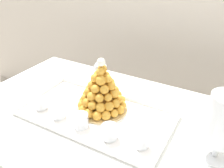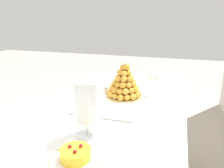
{
  "view_description": "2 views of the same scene",
  "coord_description": "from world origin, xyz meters",
  "px_view_note": "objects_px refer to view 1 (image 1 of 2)",
  "views": [
    {
      "loc": [
        0.25,
        -0.71,
        1.42
      ],
      "look_at": [
        -0.18,
        0.05,
        0.93
      ],
      "focal_mm": 38.15,
      "sensor_mm": 36.0,
      "label": 1
    },
    {
      "loc": [
        1.06,
        0.34,
        1.3
      ],
      "look_at": [
        -0.13,
        -0.03,
        0.91
      ],
      "focal_mm": 35.66,
      "sensor_mm": 36.0,
      "label": 2
    }
  ],
  "objects_px": {
    "dessert_cup_mid_left": "(59,112)",
    "wine_glass": "(100,69)",
    "serving_tray": "(96,115)",
    "dessert_cup_centre": "(81,121)",
    "macaron_goblet": "(224,121)",
    "dessert_cup_left": "(41,103)",
    "dessert_cup_right": "(141,140)",
    "dessert_cup_mid_right": "(109,132)",
    "croquembouche": "(102,91)"
  },
  "relations": [
    {
      "from": "dessert_cup_left",
      "to": "dessert_cup_mid_left",
      "type": "distance_m",
      "value": 0.11
    },
    {
      "from": "dessert_cup_right",
      "to": "wine_glass",
      "type": "xyz_separation_m",
      "value": [
        -0.35,
        0.29,
        0.08
      ]
    },
    {
      "from": "dessert_cup_left",
      "to": "dessert_cup_right",
      "type": "height_order",
      "value": "dessert_cup_right"
    },
    {
      "from": "dessert_cup_mid_left",
      "to": "macaron_goblet",
      "type": "relative_size",
      "value": 0.23
    },
    {
      "from": "dessert_cup_mid_left",
      "to": "dessert_cup_right",
      "type": "relative_size",
      "value": 1.0
    },
    {
      "from": "dessert_cup_centre",
      "to": "croquembouche",
      "type": "bearing_deg",
      "value": 85.14
    },
    {
      "from": "dessert_cup_right",
      "to": "wine_glass",
      "type": "bearing_deg",
      "value": 140.25
    },
    {
      "from": "dessert_cup_left",
      "to": "dessert_cup_mid_left",
      "type": "relative_size",
      "value": 0.96
    },
    {
      "from": "dessert_cup_right",
      "to": "dessert_cup_mid_right",
      "type": "bearing_deg",
      "value": -171.84
    },
    {
      "from": "croquembouche",
      "to": "dessert_cup_left",
      "type": "distance_m",
      "value": 0.28
    },
    {
      "from": "macaron_goblet",
      "to": "dessert_cup_centre",
      "type": "bearing_deg",
      "value": -168.36
    },
    {
      "from": "macaron_goblet",
      "to": "dessert_cup_mid_right",
      "type": "bearing_deg",
      "value": -163.94
    },
    {
      "from": "dessert_cup_mid_left",
      "to": "dessert_cup_right",
      "type": "xyz_separation_m",
      "value": [
        0.37,
        0.01,
        0.0
      ]
    },
    {
      "from": "serving_tray",
      "to": "dessert_cup_mid_right",
      "type": "xyz_separation_m",
      "value": [
        0.13,
        -0.1,
        0.03
      ]
    },
    {
      "from": "wine_glass",
      "to": "dessert_cup_mid_right",
      "type": "bearing_deg",
      "value": -53.3
    },
    {
      "from": "croquembouche",
      "to": "dessert_cup_centre",
      "type": "height_order",
      "value": "croquembouche"
    },
    {
      "from": "dessert_cup_mid_left",
      "to": "dessert_cup_mid_right",
      "type": "distance_m",
      "value": 0.25
    },
    {
      "from": "dessert_cup_mid_left",
      "to": "macaron_goblet",
      "type": "xyz_separation_m",
      "value": [
        0.61,
        0.1,
        0.12
      ]
    },
    {
      "from": "wine_glass",
      "to": "dessert_cup_right",
      "type": "bearing_deg",
      "value": -39.75
    },
    {
      "from": "dessert_cup_centre",
      "to": "dessert_cup_mid_right",
      "type": "relative_size",
      "value": 1.04
    },
    {
      "from": "dessert_cup_left",
      "to": "macaron_goblet",
      "type": "height_order",
      "value": "macaron_goblet"
    },
    {
      "from": "serving_tray",
      "to": "wine_glass",
      "type": "distance_m",
      "value": 0.26
    },
    {
      "from": "dessert_cup_mid_left",
      "to": "dessert_cup_right",
      "type": "bearing_deg",
      "value": 1.68
    },
    {
      "from": "wine_glass",
      "to": "macaron_goblet",
      "type": "bearing_deg",
      "value": -19.44
    },
    {
      "from": "dessert_cup_centre",
      "to": "dessert_cup_right",
      "type": "relative_size",
      "value": 1.1
    },
    {
      "from": "serving_tray",
      "to": "dessert_cup_mid_left",
      "type": "relative_size",
      "value": 11.31
    },
    {
      "from": "macaron_goblet",
      "to": "dessert_cup_left",
      "type": "bearing_deg",
      "value": -173.42
    },
    {
      "from": "croquembouche",
      "to": "dessert_cup_left",
      "type": "xyz_separation_m",
      "value": [
        -0.24,
        -0.12,
        -0.07
      ]
    },
    {
      "from": "serving_tray",
      "to": "dessert_cup_left",
      "type": "bearing_deg",
      "value": -161.9
    },
    {
      "from": "dessert_cup_left",
      "to": "dessert_cup_centre",
      "type": "distance_m",
      "value": 0.23
    },
    {
      "from": "serving_tray",
      "to": "dessert_cup_left",
      "type": "height_order",
      "value": "dessert_cup_left"
    },
    {
      "from": "croquembouche",
      "to": "dessert_cup_left",
      "type": "relative_size",
      "value": 4.43
    },
    {
      "from": "dessert_cup_mid_right",
      "to": "wine_glass",
      "type": "bearing_deg",
      "value": 126.7
    },
    {
      "from": "croquembouche",
      "to": "dessert_cup_mid_right",
      "type": "distance_m",
      "value": 0.2
    },
    {
      "from": "croquembouche",
      "to": "dessert_cup_mid_left",
      "type": "height_order",
      "value": "croquembouche"
    },
    {
      "from": "croquembouche",
      "to": "dessert_cup_right",
      "type": "bearing_deg",
      "value": -27.56
    },
    {
      "from": "dessert_cup_mid_left",
      "to": "wine_glass",
      "type": "distance_m",
      "value": 0.32
    },
    {
      "from": "dessert_cup_left",
      "to": "dessert_cup_mid_right",
      "type": "relative_size",
      "value": 0.9
    },
    {
      "from": "dessert_cup_left",
      "to": "dessert_cup_mid_right",
      "type": "distance_m",
      "value": 0.36
    },
    {
      "from": "serving_tray",
      "to": "macaron_goblet",
      "type": "distance_m",
      "value": 0.51
    },
    {
      "from": "dessert_cup_right",
      "to": "wine_glass",
      "type": "distance_m",
      "value": 0.47
    },
    {
      "from": "serving_tray",
      "to": "wine_glass",
      "type": "height_order",
      "value": "wine_glass"
    },
    {
      "from": "dessert_cup_mid_left",
      "to": "wine_glass",
      "type": "bearing_deg",
      "value": 86.69
    },
    {
      "from": "dessert_cup_mid_left",
      "to": "dessert_cup_centre",
      "type": "height_order",
      "value": "dessert_cup_centre"
    },
    {
      "from": "serving_tray",
      "to": "dessert_cup_centre",
      "type": "distance_m",
      "value": 0.1
    },
    {
      "from": "dessert_cup_mid_left",
      "to": "dessert_cup_centre",
      "type": "xyz_separation_m",
      "value": [
        0.12,
        -0.0,
        0.0
      ]
    },
    {
      "from": "serving_tray",
      "to": "macaron_goblet",
      "type": "relative_size",
      "value": 2.64
    },
    {
      "from": "dessert_cup_left",
      "to": "macaron_goblet",
      "type": "relative_size",
      "value": 0.22
    },
    {
      "from": "dessert_cup_mid_left",
      "to": "dessert_cup_left",
      "type": "bearing_deg",
      "value": 173.17
    },
    {
      "from": "dessert_cup_left",
      "to": "macaron_goblet",
      "type": "distance_m",
      "value": 0.74
    }
  ]
}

